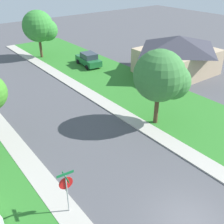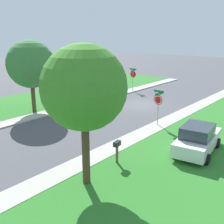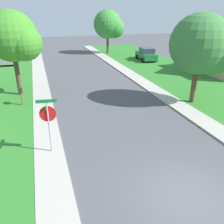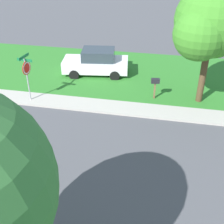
% 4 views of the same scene
% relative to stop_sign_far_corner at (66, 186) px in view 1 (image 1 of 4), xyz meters
% --- Properties ---
extents(ground_plane, '(120.00, 120.00, 0.00)m').
position_rel_stop_sign_far_corner_xyz_m(ground_plane, '(4.56, -4.54, -1.89)').
color(ground_plane, '#4C4C51').
extents(sidewalk_east, '(1.40, 56.00, 0.10)m').
position_rel_stop_sign_far_corner_xyz_m(sidewalk_east, '(9.26, 7.46, -1.84)').
color(sidewalk_east, '#ADA89E').
rests_on(sidewalk_east, ground).
extents(lawn_east, '(8.00, 56.00, 0.08)m').
position_rel_stop_sign_far_corner_xyz_m(lawn_east, '(13.96, 7.46, -1.85)').
color(lawn_east, '#2D7528').
rests_on(lawn_east, ground).
extents(sidewalk_west, '(1.40, 56.00, 0.10)m').
position_rel_stop_sign_far_corner_xyz_m(sidewalk_west, '(-0.14, 7.46, -1.84)').
color(sidewalk_west, '#ADA89E').
rests_on(sidewalk_west, ground).
extents(stop_sign_far_corner, '(0.92, 0.92, 2.77)m').
position_rel_stop_sign_far_corner_xyz_m(stop_sign_far_corner, '(0.00, 0.00, 0.00)').
color(stop_sign_far_corner, '#9E9EA3').
rests_on(stop_sign_far_corner, ground).
extents(car_green_behind_trees, '(2.39, 4.47, 1.76)m').
position_rel_stop_sign_far_corner_xyz_m(car_green_behind_trees, '(14.11, 19.41, -1.01)').
color(car_green_behind_trees, '#1E6033').
rests_on(car_green_behind_trees, ground).
extents(tree_sidewalk_far, '(4.56, 4.24, 6.52)m').
position_rel_stop_sign_far_corner_xyz_m(tree_sidewalk_far, '(10.99, 26.42, 2.37)').
color(tree_sidewalk_far, '#4C3823').
rests_on(tree_sidewalk_far, ground).
extents(tree_corner_large, '(4.42, 4.11, 6.34)m').
position_rel_stop_sign_far_corner_xyz_m(tree_corner_large, '(10.74, 3.56, 2.25)').
color(tree_corner_large, '#4C3823').
rests_on(tree_corner_large, ground).
extents(house_right_setback, '(9.13, 7.95, 4.60)m').
position_rel_stop_sign_far_corner_xyz_m(house_right_setback, '(21.08, 10.60, 0.49)').
color(house_right_setback, tan).
rests_on(house_right_setback, ground).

